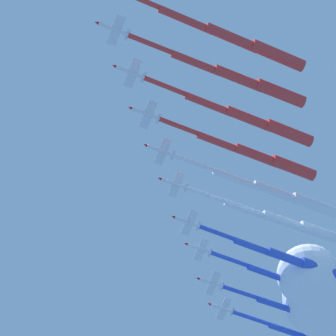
{
  "coord_description": "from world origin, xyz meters",
  "views": [
    {
      "loc": [
        -99.63,
        -57.58,
        -9.89
      ],
      "look_at": [
        0.0,
        0.0,
        179.92
      ],
      "focal_mm": 78.2,
      "sensor_mm": 36.0,
      "label": 1
    }
  ],
  "objects_px": {
    "jet_starboard_mid": "(277,193)",
    "jet_port_inner": "(240,78)",
    "jet_trail_port": "(305,285)",
    "jet_starboard_outer": "(288,258)",
    "jet_port_outer": "(285,222)",
    "jet_trail_starboard": "(311,315)",
    "jet_starboard_inner": "(250,119)",
    "jet_port_mid": "(257,155)",
    "jet_lead": "(234,38)"
  },
  "relations": [
    {
      "from": "jet_starboard_outer",
      "to": "jet_trail_port",
      "type": "distance_m",
      "value": 16.12
    },
    {
      "from": "jet_trail_port",
      "to": "jet_trail_starboard",
      "type": "height_order",
      "value": "jet_trail_port"
    },
    {
      "from": "jet_port_outer",
      "to": "jet_trail_port",
      "type": "xyz_separation_m",
      "value": [
        27.45,
        5.59,
        0.21
      ]
    },
    {
      "from": "jet_starboard_mid",
      "to": "jet_starboard_outer",
      "type": "xyz_separation_m",
      "value": [
        23.94,
        7.87,
        -1.04
      ]
    },
    {
      "from": "jet_port_inner",
      "to": "jet_starboard_mid",
      "type": "distance_m",
      "value": 40.98
    },
    {
      "from": "jet_trail_port",
      "to": "jet_starboard_outer",
      "type": "bearing_deg",
      "value": -178.11
    },
    {
      "from": "jet_trail_starboard",
      "to": "jet_lead",
      "type": "bearing_deg",
      "value": -167.26
    },
    {
      "from": "jet_port_mid",
      "to": "jet_starboard_outer",
      "type": "distance_m",
      "value": 40.48
    },
    {
      "from": "jet_trail_starboard",
      "to": "jet_starboard_inner",
      "type": "bearing_deg",
      "value": -168.46
    },
    {
      "from": "jet_starboard_outer",
      "to": "jet_trail_starboard",
      "type": "xyz_separation_m",
      "value": [
        27.16,
        3.81,
        0.68
      ]
    },
    {
      "from": "jet_lead",
      "to": "jet_starboard_inner",
      "type": "xyz_separation_m",
      "value": [
        23.62,
        7.05,
        -2.08
      ]
    },
    {
      "from": "jet_starboard_mid",
      "to": "jet_port_inner",
      "type": "bearing_deg",
      "value": -169.42
    },
    {
      "from": "jet_lead",
      "to": "jet_trail_port",
      "type": "distance_m",
      "value": 92.83
    },
    {
      "from": "jet_lead",
      "to": "jet_starboard_inner",
      "type": "bearing_deg",
      "value": 16.62
    },
    {
      "from": "jet_port_mid",
      "to": "jet_starboard_mid",
      "type": "relative_size",
      "value": 0.93
    },
    {
      "from": "jet_lead",
      "to": "jet_starboard_mid",
      "type": "xyz_separation_m",
      "value": [
        50.9,
        11.37,
        -2.02
      ]
    },
    {
      "from": "jet_trail_starboard",
      "to": "jet_port_outer",
      "type": "bearing_deg",
      "value": -167.1
    },
    {
      "from": "jet_starboard_mid",
      "to": "jet_trail_starboard",
      "type": "relative_size",
      "value": 1.04
    },
    {
      "from": "jet_port_outer",
      "to": "jet_trail_port",
      "type": "bearing_deg",
      "value": 11.5
    },
    {
      "from": "jet_starboard_inner",
      "to": "jet_port_outer",
      "type": "height_order",
      "value": "jet_port_outer"
    },
    {
      "from": "jet_starboard_inner",
      "to": "jet_starboard_outer",
      "type": "bearing_deg",
      "value": 13.38
    },
    {
      "from": "jet_lead",
      "to": "jet_port_mid",
      "type": "height_order",
      "value": "jet_lead"
    },
    {
      "from": "jet_starboard_inner",
      "to": "jet_starboard_mid",
      "type": "bearing_deg",
      "value": 8.99
    },
    {
      "from": "jet_starboard_inner",
      "to": "jet_starboard_outer",
      "type": "distance_m",
      "value": 52.65
    },
    {
      "from": "jet_starboard_outer",
      "to": "jet_starboard_inner",
      "type": "bearing_deg",
      "value": -166.62
    },
    {
      "from": "jet_port_inner",
      "to": "jet_starboard_outer",
      "type": "relative_size",
      "value": 1.03
    },
    {
      "from": "jet_port_inner",
      "to": "jet_port_mid",
      "type": "bearing_deg",
      "value": 15.5
    },
    {
      "from": "jet_starboard_outer",
      "to": "jet_port_mid",
      "type": "bearing_deg",
      "value": -167.79
    },
    {
      "from": "jet_starboard_inner",
      "to": "jet_starboard_outer",
      "type": "relative_size",
      "value": 1.03
    },
    {
      "from": "jet_starboard_outer",
      "to": "jet_trail_port",
      "type": "relative_size",
      "value": 0.92
    },
    {
      "from": "jet_starboard_inner",
      "to": "jet_port_mid",
      "type": "distance_m",
      "value": 12.22
    },
    {
      "from": "jet_port_outer",
      "to": "jet_trail_port",
      "type": "height_order",
      "value": "jet_trail_port"
    },
    {
      "from": "jet_starboard_inner",
      "to": "jet_trail_starboard",
      "type": "bearing_deg",
      "value": 11.54
    },
    {
      "from": "jet_port_mid",
      "to": "jet_trail_starboard",
      "type": "xyz_separation_m",
      "value": [
        66.72,
        12.37,
        0.34
      ]
    },
    {
      "from": "jet_lead",
      "to": "jet_starboard_mid",
      "type": "relative_size",
      "value": 1.04
    },
    {
      "from": "jet_port_mid",
      "to": "jet_lead",
      "type": "bearing_deg",
      "value": -163.16
    },
    {
      "from": "jet_lead",
      "to": "jet_trail_port",
      "type": "relative_size",
      "value": 1.02
    },
    {
      "from": "jet_starboard_inner",
      "to": "jet_trail_starboard",
      "type": "relative_size",
      "value": 1.0
    },
    {
      "from": "jet_port_mid",
      "to": "jet_port_outer",
      "type": "distance_m",
      "value": 28.28
    },
    {
      "from": "jet_starboard_inner",
      "to": "jet_port_mid",
      "type": "height_order",
      "value": "jet_starboard_inner"
    },
    {
      "from": "jet_port_outer",
      "to": "jet_port_inner",
      "type": "bearing_deg",
      "value": -168.89
    },
    {
      "from": "jet_lead",
      "to": "jet_port_outer",
      "type": "distance_m",
      "value": 64.82
    },
    {
      "from": "jet_starboard_mid",
      "to": "jet_port_outer",
      "type": "distance_m",
      "value": 12.77
    },
    {
      "from": "jet_starboard_outer",
      "to": "jet_lead",
      "type": "bearing_deg",
      "value": -165.58
    },
    {
      "from": "jet_lead",
      "to": "jet_starboard_mid",
      "type": "height_order",
      "value": "jet_lead"
    },
    {
      "from": "jet_starboard_mid",
      "to": "jet_port_mid",
      "type": "bearing_deg",
      "value": -177.48
    },
    {
      "from": "jet_starboard_mid",
      "to": "jet_port_outer",
      "type": "bearing_deg",
      "value": 12.81
    },
    {
      "from": "jet_starboard_outer",
      "to": "jet_trail_starboard",
      "type": "height_order",
      "value": "jet_trail_starboard"
    },
    {
      "from": "jet_port_inner",
      "to": "jet_port_outer",
      "type": "distance_m",
      "value": 53.66
    },
    {
      "from": "jet_lead",
      "to": "jet_port_inner",
      "type": "bearing_deg",
      "value": 19.89
    }
  ]
}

